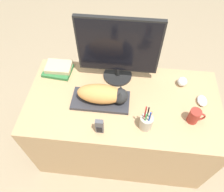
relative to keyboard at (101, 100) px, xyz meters
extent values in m
plane|color=#998466|center=(0.16, -0.32, -0.73)|extent=(12.00, 12.00, 0.00)
cube|color=tan|center=(0.16, 0.02, -0.37)|extent=(1.38, 0.70, 0.72)
cube|color=#2D2D33|center=(0.00, 0.00, 0.00)|extent=(0.40, 0.19, 0.02)
ellipsoid|color=#D18C47|center=(0.00, 0.00, 0.08)|extent=(0.32, 0.14, 0.13)
sphere|color=#262626|center=(0.14, 0.00, 0.07)|extent=(0.11, 0.11, 0.11)
cone|color=#262626|center=(0.14, -0.03, 0.12)|extent=(0.04, 0.04, 0.04)
cone|color=#262626|center=(0.14, 0.03, 0.12)|extent=(0.04, 0.04, 0.04)
cylinder|color=black|center=(0.10, 0.25, 0.00)|extent=(0.22, 0.22, 0.02)
cylinder|color=black|center=(0.10, 0.25, 0.04)|extent=(0.04, 0.04, 0.07)
cube|color=black|center=(0.10, 0.25, 0.28)|extent=(0.57, 0.03, 0.43)
cube|color=black|center=(0.10, 0.24, 0.28)|extent=(0.54, 0.01, 0.41)
ellipsoid|color=silver|center=(0.71, 0.07, 0.01)|extent=(0.07, 0.10, 0.04)
cylinder|color=#9E2D23|center=(0.62, -0.09, 0.04)|extent=(0.07, 0.07, 0.11)
torus|color=#9E2D23|center=(0.66, -0.09, 0.04)|extent=(0.07, 0.01, 0.07)
cylinder|color=#B2A893|center=(0.32, -0.17, 0.04)|extent=(0.08, 0.08, 0.10)
cylinder|color=orange|center=(0.33, -0.16, 0.09)|extent=(0.01, 0.01, 0.13)
cylinder|color=black|center=(0.32, -0.15, 0.11)|extent=(0.01, 0.01, 0.15)
cylinder|color=#B21E1E|center=(0.30, -0.16, 0.12)|extent=(0.01, 0.01, 0.18)
cylinder|color=#338C38|center=(0.30, -0.18, 0.09)|extent=(0.01, 0.01, 0.13)
cylinder|color=#1E47B2|center=(0.33, -0.18, 0.11)|extent=(0.01, 0.01, 0.15)
sphere|color=silver|center=(0.58, 0.22, 0.02)|extent=(0.07, 0.07, 0.07)
cube|color=#4C4C51|center=(0.03, -0.23, 0.05)|extent=(0.05, 0.03, 0.12)
cube|color=black|center=(0.03, -0.25, 0.03)|extent=(0.04, 0.00, 0.05)
cube|color=#2D6B38|center=(-0.37, 0.25, 0.00)|extent=(0.23, 0.19, 0.03)
cube|color=#C6B284|center=(-0.36, 0.26, 0.03)|extent=(0.19, 0.14, 0.03)
camera|label=1|loc=(0.17, -0.88, 1.25)|focal=35.00mm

